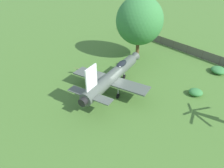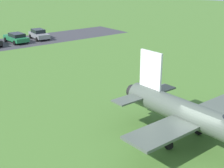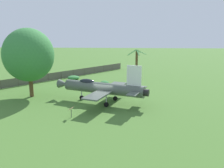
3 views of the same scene
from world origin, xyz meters
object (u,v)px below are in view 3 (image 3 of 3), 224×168
Objects in this scene: shrub_near_fence at (104,83)px; shrub_by_tree at (74,78)px; info_plaque at (71,110)px; display_jet at (101,88)px; shade_tree at (29,55)px; palm_tree at (137,64)px.

shrub_near_fence is 0.71× the size of shrub_by_tree.
shrub_by_tree is 19.99m from info_plaque.
display_jet reaches higher than shrub_near_fence.
shrub_near_fence is 15.58m from info_plaque.
shrub_near_fence is 1.41× the size of info_plaque.
info_plaque is (-19.54, -4.15, 0.46)m from shrub_by_tree.
info_plaque is (-7.77, -7.47, -4.99)m from shade_tree.
shrub_near_fence is at bearing 133.76° from palm_tree.
shrub_near_fence is at bearing -51.49° from shade_tree.
info_plaque is (-20.82, 7.78, -2.15)m from palm_tree.
shade_tree is (2.18, 10.07, 3.88)m from display_jet.
shrub_by_tree is 1.99× the size of info_plaque.
palm_tree is at bearing -88.87° from display_jet.
display_jet is 6.26m from info_plaque.
palm_tree is 4.96× the size of info_plaque.
palm_tree reaches higher than shrub_by_tree.
palm_tree is 22.33m from info_plaque.
shade_tree reaches higher than display_jet.
display_jet reaches higher than info_plaque.
info_plaque is at bearing 85.05° from display_jet.
display_jet is 9.97m from shrub_near_fence.
palm_tree reaches higher than shrub_near_fence.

